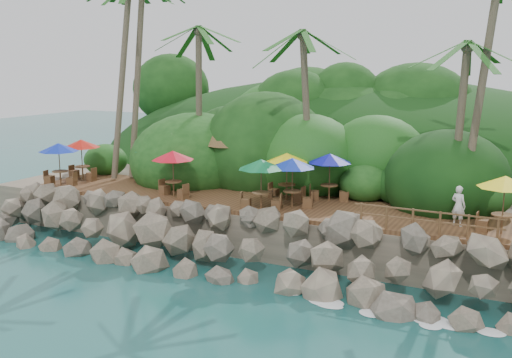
% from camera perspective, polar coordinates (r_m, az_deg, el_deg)
% --- Properties ---
extents(ground, '(140.00, 140.00, 0.00)m').
position_cam_1_polar(ground, '(26.51, -5.93, -9.46)').
color(ground, '#19514F').
rests_on(ground, ground).
extents(land_base, '(32.00, 25.20, 2.10)m').
position_cam_1_polar(land_base, '(40.09, 6.45, -0.86)').
color(land_base, gray).
rests_on(land_base, ground).
extents(jungle_hill, '(44.80, 28.00, 15.40)m').
position_cam_1_polar(jungle_hill, '(47.27, 9.60, -0.43)').
color(jungle_hill, '#143811').
rests_on(jungle_hill, ground).
extents(seawall, '(29.00, 4.00, 2.30)m').
position_cam_1_polar(seawall, '(27.75, -3.74, -5.98)').
color(seawall, gray).
rests_on(seawall, ground).
extents(terrace, '(26.00, 5.00, 0.20)m').
position_cam_1_polar(terrace, '(30.87, 0.00, -2.19)').
color(terrace, brown).
rests_on(terrace, land_base).
extents(jungle_foliage, '(44.00, 16.00, 12.00)m').
position_cam_1_polar(jungle_foliage, '(39.41, 5.91, -2.62)').
color(jungle_foliage, '#143811').
rests_on(jungle_foliage, ground).
extents(foam_line, '(25.20, 0.80, 0.06)m').
position_cam_1_polar(foam_line, '(26.74, -5.58, -9.21)').
color(foam_line, white).
rests_on(foam_line, ground).
extents(palms, '(26.23, 7.16, 13.45)m').
position_cam_1_polar(palms, '(32.79, 1.12, 16.23)').
color(palms, brown).
rests_on(palms, ground).
extents(palapa, '(5.01, 5.01, 4.60)m').
position_cam_1_polar(palapa, '(34.57, -1.58, 5.26)').
color(palapa, brown).
rests_on(palapa, ground).
extents(dining_clusters, '(25.84, 5.44, 2.43)m').
position_cam_1_polar(dining_clusters, '(30.69, -1.21, 1.76)').
color(dining_clusters, brown).
rests_on(dining_clusters, terrace).
extents(railing, '(6.10, 0.10, 1.00)m').
position_cam_1_polar(railing, '(25.69, 15.83, -3.71)').
color(railing, brown).
rests_on(railing, terrace).
extents(waiter, '(0.75, 0.63, 1.76)m').
position_cam_1_polar(waiter, '(27.30, 18.62, -2.41)').
color(waiter, white).
rests_on(waiter, terrace).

